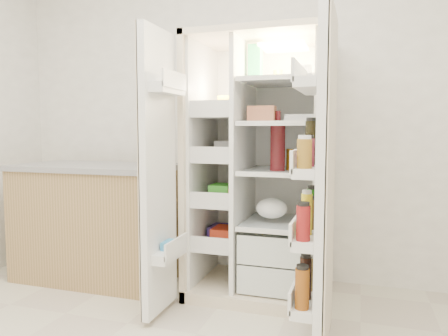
% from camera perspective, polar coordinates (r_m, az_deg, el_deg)
% --- Properties ---
extents(wall_back, '(4.00, 0.02, 2.70)m').
position_cam_1_polar(wall_back, '(3.39, 3.16, 8.36)').
color(wall_back, white).
rests_on(wall_back, floor).
extents(refrigerator, '(0.92, 0.70, 1.80)m').
position_cam_1_polar(refrigerator, '(3.02, 5.26, -2.76)').
color(refrigerator, beige).
rests_on(refrigerator, floor).
extents(freezer_door, '(0.15, 0.40, 1.72)m').
position_cam_1_polar(freezer_door, '(2.61, -8.78, -0.79)').
color(freezer_door, white).
rests_on(freezer_door, floor).
extents(fridge_door, '(0.17, 0.58, 1.72)m').
position_cam_1_polar(fridge_door, '(2.25, 13.03, -2.45)').
color(fridge_door, white).
rests_on(fridge_door, floor).
extents(kitchen_counter, '(1.23, 0.66, 0.89)m').
position_cam_1_polar(kitchen_counter, '(3.47, -16.71, -6.89)').
color(kitchen_counter, '#A48052').
rests_on(kitchen_counter, floor).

